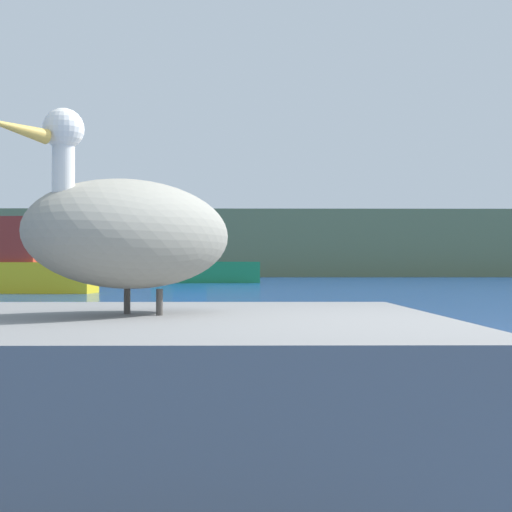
% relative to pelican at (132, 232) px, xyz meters
% --- Properties ---
extents(ground_plane, '(260.00, 260.00, 0.00)m').
position_rel_pelican_xyz_m(ground_plane, '(1.40, -0.40, -1.04)').
color(ground_plane, navy).
extents(hillside_backdrop, '(140.00, 11.99, 6.79)m').
position_rel_pelican_xyz_m(hillside_backdrop, '(1.40, 75.48, 2.35)').
color(hillside_backdrop, '#6B7A51').
rests_on(hillside_backdrop, ground).
extents(pier_dock, '(2.72, 2.58, 0.67)m').
position_rel_pelican_xyz_m(pier_dock, '(0.01, 0.01, -0.70)').
color(pier_dock, slate).
rests_on(pier_dock, ground).
extents(pelican, '(1.14, 1.29, 0.85)m').
position_rel_pelican_xyz_m(pelican, '(0.00, 0.00, 0.00)').
color(pelican, gray).
rests_on(pelican, pier_dock).
extents(fishing_boat_yellow, '(4.83, 1.87, 5.15)m').
position_rel_pelican_xyz_m(fishing_boat_yellow, '(-7.40, 22.90, -0.11)').
color(fishing_boat_yellow, yellow).
rests_on(fishing_boat_yellow, ground).
extents(fishing_boat_green, '(6.62, 2.72, 5.44)m').
position_rel_pelican_xyz_m(fishing_boat_green, '(-2.30, 41.03, -0.09)').
color(fishing_boat_green, '#1E8C4C').
rests_on(fishing_boat_green, ground).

